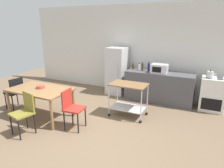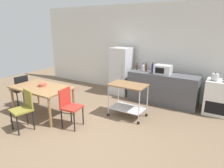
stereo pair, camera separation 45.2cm
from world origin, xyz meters
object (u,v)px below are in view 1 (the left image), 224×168
(kettle, at_px, (210,74))
(chair_black, at_px, (15,91))
(microwave, at_px, (159,69))
(fruit_bowl, at_px, (41,87))
(bottle_hot_sauce, at_px, (139,67))
(chair_olive, at_px, (24,111))
(bottle_sparkling_water, at_px, (142,67))
(dining_table, at_px, (40,92))
(chair_red, at_px, (72,106))
(refrigerator, at_px, (117,71))
(bottle_soy_sauce, at_px, (133,66))
(kitchen_cart, at_px, (128,94))
(stove_oven, at_px, (212,94))
(bottle_soda, at_px, (149,67))

(kettle, bearing_deg, chair_black, -154.49)
(microwave, xyz_separation_m, fruit_bowl, (-2.37, -2.27, -0.24))
(bottle_hot_sauce, height_order, kettle, same)
(chair_olive, relative_size, bottle_sparkling_water, 3.34)
(dining_table, bearing_deg, chair_olive, -69.70)
(bottle_sparkling_water, distance_m, microwave, 0.55)
(chair_red, xyz_separation_m, refrigerator, (-0.12, 2.60, 0.26))
(chair_black, height_order, bottle_soy_sauce, bottle_soy_sauce)
(dining_table, bearing_deg, bottle_hot_sauce, 55.83)
(chair_black, height_order, fruit_bowl, chair_black)
(chair_red, height_order, chair_black, same)
(kitchen_cart, xyz_separation_m, bottle_soy_sauce, (-0.42, 1.44, 0.41))
(kettle, bearing_deg, stove_oven, 39.67)
(bottle_soda, bearing_deg, stove_oven, -0.27)
(kitchen_cart, distance_m, fruit_bowl, 2.17)
(chair_red, relative_size, chair_olive, 1.00)
(dining_table, height_order, refrigerator, refrigerator)
(refrigerator, relative_size, bottle_soda, 5.49)
(dining_table, height_order, bottle_soy_sauce, bottle_soy_sauce)
(kitchen_cart, bearing_deg, chair_red, -127.90)
(chair_olive, relative_size, bottle_soda, 3.15)
(dining_table, height_order, chair_black, chair_black)
(bottle_sparkling_water, bearing_deg, chair_red, -107.58)
(chair_red, relative_size, stove_oven, 0.97)
(kitchen_cart, relative_size, microwave, 1.98)
(bottle_soy_sauce, relative_size, bottle_hot_sauce, 1.05)
(stove_oven, bearing_deg, bottle_sparkling_water, -179.65)
(chair_black, bearing_deg, stove_oven, 123.18)
(dining_table, relative_size, bottle_soda, 5.31)
(chair_red, relative_size, fruit_bowl, 4.52)
(stove_oven, height_order, fruit_bowl, stove_oven)
(bottle_soy_sauce, bearing_deg, dining_table, -121.08)
(stove_oven, xyz_separation_m, refrigerator, (-2.90, 0.08, 0.32))
(chair_olive, bearing_deg, fruit_bowl, 122.81)
(bottle_soda, bearing_deg, chair_red, -111.29)
(bottle_sparkling_water, bearing_deg, chair_black, -140.55)
(bottle_hot_sauce, bearing_deg, chair_red, -104.30)
(dining_table, bearing_deg, fruit_bowl, 106.82)
(microwave, distance_m, kettle, 1.33)
(chair_black, bearing_deg, bottle_soy_sauce, 141.07)
(chair_olive, height_order, microwave, microwave)
(bottle_sparkling_water, bearing_deg, refrigerator, 174.14)
(dining_table, xyz_separation_m, bottle_hot_sauce, (1.68, 2.48, 0.32))
(chair_red, xyz_separation_m, kitchen_cart, (0.89, 1.14, 0.05))
(chair_red, height_order, kitchen_cart, chair_red)
(kitchen_cart, bearing_deg, fruit_bowl, -152.69)
(chair_red, relative_size, microwave, 1.93)
(microwave, bearing_deg, bottle_soda, 162.90)
(chair_red, height_order, bottle_soda, bottle_soda)
(bottle_hot_sauce, bearing_deg, refrigerator, 178.95)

